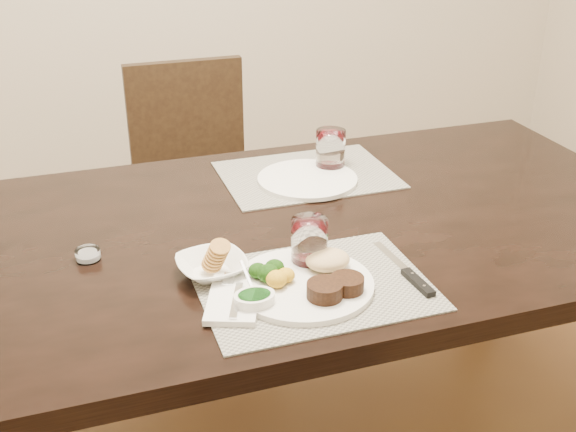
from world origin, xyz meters
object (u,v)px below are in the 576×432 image
object	(u,v)px
chair_far	(195,176)
dinner_plate	(310,280)
cracker_bowl	(212,266)
steak_knife	(411,276)
far_plate	(307,179)
wine_glass_near	(309,245)

from	to	relation	value
chair_far	dinner_plate	world-z (taller)	chair_far
chair_far	cracker_bowl	size ratio (longest dim) A/B	5.73
steak_knife	far_plate	world-z (taller)	same
chair_far	steak_knife	world-z (taller)	chair_far
cracker_bowl	wine_glass_near	bearing A→B (deg)	-7.80
steak_knife	far_plate	size ratio (longest dim) A/B	0.90
chair_far	far_plate	distance (m)	0.78
chair_far	steak_knife	distance (m)	1.30
steak_knife	chair_far	bearing A→B (deg)	95.46
chair_far	wine_glass_near	world-z (taller)	chair_far
chair_far	far_plate	size ratio (longest dim) A/B	3.36
chair_far	dinner_plate	bearing A→B (deg)	-90.42
chair_far	steak_knife	xyz separation A→B (m)	(0.20, -1.26, 0.26)
steak_knife	wine_glass_near	world-z (taller)	wine_glass_near
cracker_bowl	steak_knife	bearing A→B (deg)	-20.98
dinner_plate	wine_glass_near	bearing A→B (deg)	68.39
cracker_bowl	wine_glass_near	xyz separation A→B (m)	(0.20, -0.03, 0.03)
far_plate	cracker_bowl	bearing A→B (deg)	-131.95
dinner_plate	cracker_bowl	bearing A→B (deg)	144.77
cracker_bowl	far_plate	bearing A→B (deg)	48.05
cracker_bowl	far_plate	xyz separation A→B (m)	(0.35, 0.39, -0.01)
chair_far	wine_glass_near	xyz separation A→B (m)	(0.02, -1.14, 0.30)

